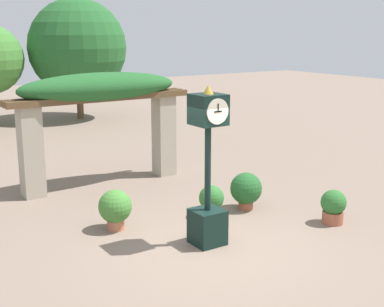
{
  "coord_description": "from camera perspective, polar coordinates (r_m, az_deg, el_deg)",
  "views": [
    {
      "loc": [
        -5.22,
        -7.2,
        3.8
      ],
      "look_at": [
        -0.0,
        0.7,
        1.58
      ],
      "focal_mm": 50.0,
      "sensor_mm": 36.0,
      "label": 1
    }
  ],
  "objects": [
    {
      "name": "potted_plant_near_left",
      "position": [
        10.43,
        -8.2,
        -5.76
      ],
      "size": [
        0.65,
        0.65,
        0.79
      ],
      "color": "#B26B4C",
      "rests_on": "ground"
    },
    {
      "name": "potted_plant_near_right",
      "position": [
        11.52,
        5.79,
        -3.83
      ],
      "size": [
        0.68,
        0.68,
        0.81
      ],
      "color": "#9E563D",
      "rests_on": "ground"
    },
    {
      "name": "potted_plant_far_right",
      "position": [
        11.02,
        2.09,
        -4.92
      ],
      "size": [
        0.52,
        0.52,
        0.67
      ],
      "color": "#9E563D",
      "rests_on": "ground"
    },
    {
      "name": "tree_line",
      "position": [
        22.75,
        -18.75,
        9.98
      ],
      "size": [
        10.12,
        4.3,
        5.08
      ],
      "color": "brown",
      "rests_on": "ground"
    },
    {
      "name": "pergola",
      "position": [
        13.12,
        -9.73,
        5.57
      ],
      "size": [
        4.59,
        1.08,
        2.78
      ],
      "color": "#A89E89",
      "rests_on": "ground"
    },
    {
      "name": "pedestal_clock",
      "position": [
        9.4,
        1.68,
        -2.14
      ],
      "size": [
        0.54,
        0.58,
        2.87
      ],
      "color": "black",
      "rests_on": "ground"
    },
    {
      "name": "potted_plant_far_left",
      "position": [
        11.03,
        14.84,
        -5.45
      ],
      "size": [
        0.51,
        0.51,
        0.69
      ],
      "color": "#9E563D",
      "rests_on": "ground"
    },
    {
      "name": "ground_plane",
      "position": [
        9.68,
        2.34,
        -9.95
      ],
      "size": [
        60.0,
        60.0,
        0.0
      ],
      "primitive_type": "plane",
      "color": "#7F6B5B"
    }
  ]
}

